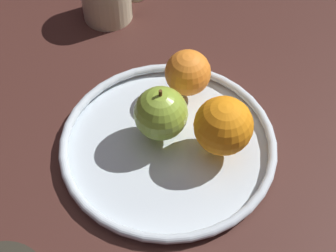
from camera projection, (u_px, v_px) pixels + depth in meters
ground_plane at (168, 157)px, 69.80cm from camera, size 111.93×111.93×4.00cm
fruit_bowl at (168, 144)px, 67.50cm from camera, size 28.63×28.63×1.80cm
apple at (161, 113)px, 65.05cm from camera, size 7.01×7.01×7.81cm
orange_center at (223, 126)px, 63.50cm from camera, size 7.51×7.51×7.51cm
orange_back_right at (188, 73)px, 69.87cm from camera, size 6.36×6.36×6.36cm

